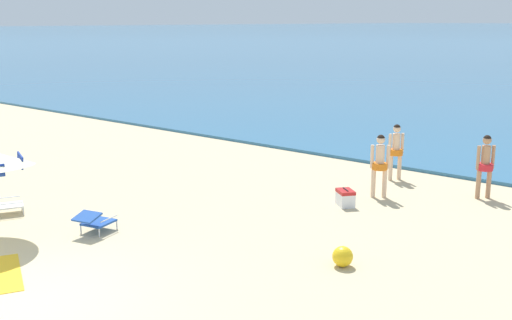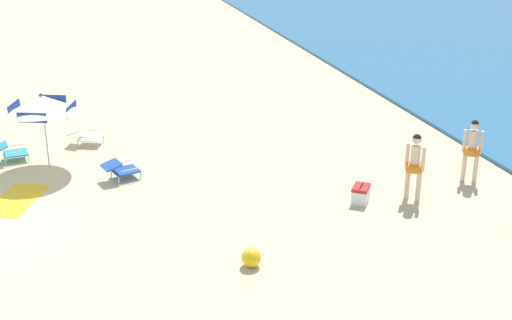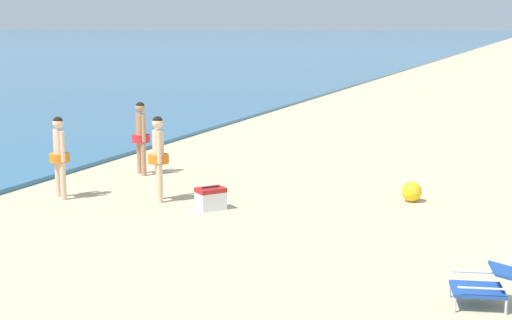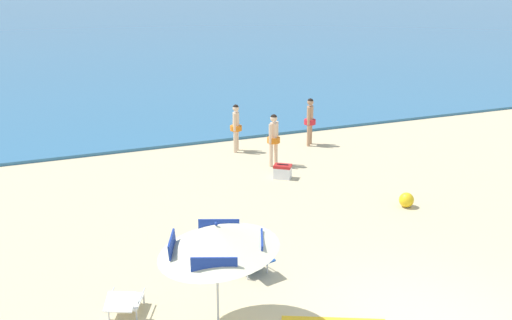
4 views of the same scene
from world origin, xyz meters
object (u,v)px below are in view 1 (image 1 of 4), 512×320
Objects in this scene: lounge_chair_facing_sea at (3,203)px; cooler_box at (345,198)px; person_wading_in at (485,162)px; beach_ball at (343,256)px; person_standing_near_shore at (396,148)px; person_standing_beside at (380,161)px; lounge_chair_beside_umbrella at (95,220)px.

lounge_chair_facing_sea reaches higher than cooler_box.
person_wading_in is 6.07m from beach_ball.
person_standing_beside reaches higher than person_standing_near_shore.
person_standing_near_shore reaches higher than beach_ball.
person_wading_in is at bearing 55.59° from lounge_chair_beside_umbrella.
person_wading_in reaches higher than lounge_chair_beside_umbrella.
cooler_box is at bearing 120.89° from beach_ball.
person_standing_near_shore is 4.14× the size of beach_ball.
lounge_chair_beside_umbrella is 2.74m from lounge_chair_facing_sea.
lounge_chair_beside_umbrella is at bearing 12.22° from lounge_chair_facing_sea.
cooler_box is at bearing 58.94° from lounge_chair_beside_umbrella.
person_standing_beside is 4.80m from beach_ball.
lounge_chair_beside_umbrella reaches higher than beach_ball.
beach_ball is (1.94, -3.25, -0.01)m from cooler_box.
person_standing_near_shore is 2.60× the size of cooler_box.
person_standing_near_shore reaches higher than lounge_chair_beside_umbrella.
cooler_box is (-2.31, -2.77, -0.73)m from person_wading_in.
cooler_box is 3.78m from beach_ball.
person_wading_in is at bearing 86.51° from beach_ball.
person_wading_in is (2.06, 1.58, 0.00)m from person_standing_beside.
person_standing_near_shore is at bearing 57.77° from lounge_chair_facing_sea.
person_wading_in reaches higher than person_standing_near_shore.
person_standing_beside reaches higher than lounge_chair_facing_sea.
lounge_chair_facing_sea is at bearing -133.76° from person_wading_in.
person_standing_near_shore is 0.97× the size of person_wading_in.
cooler_box is (5.70, 5.60, -0.07)m from lounge_chair_facing_sea.
lounge_chair_facing_sea is at bearing -122.23° from person_standing_near_shore.
lounge_chair_beside_umbrella is 0.59× the size of person_wading_in.
person_standing_beside is 1.41m from cooler_box.
beach_ball is (2.20, -6.28, -0.72)m from person_standing_near_shore.
person_standing_near_shore is 6.70m from beach_ball.
person_standing_beside reaches higher than beach_ball.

